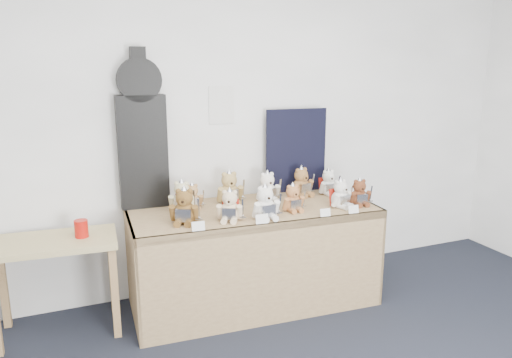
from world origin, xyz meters
name	(u,v)px	position (x,y,z in m)	size (l,w,h in m)	color
room_shell	(221,105)	(0.22, 2.49, 1.53)	(6.00, 6.00, 6.00)	white
display_table	(256,232)	(0.31, 1.99, 0.61)	(1.91, 0.88, 0.78)	brown
side_table	(55,257)	(-1.11, 2.17, 0.57)	(0.86, 0.52, 0.69)	tan
guitar_case	(142,131)	(-0.43, 2.42, 1.36)	(0.37, 0.12, 1.20)	black
navy_board	(296,151)	(0.84, 2.39, 1.13)	(0.53, 0.02, 0.71)	black
red_cup	(81,229)	(-0.92, 2.16, 0.75)	(0.09, 0.09, 0.12)	#B6130C
teddy_front_far_left	(184,208)	(-0.25, 1.92, 0.89)	(0.22, 0.22, 0.28)	brown
teddy_front_left	(230,207)	(0.05, 1.85, 0.88)	(0.20, 0.20, 0.25)	beige
teddy_front_centre	(265,204)	(0.30, 1.80, 0.89)	(0.22, 0.18, 0.28)	silver
teddy_front_right	(293,199)	(0.57, 1.89, 0.87)	(0.19, 0.15, 0.23)	#A66A3F
teddy_front_far_right	(341,195)	(0.95, 1.84, 0.88)	(0.21, 0.19, 0.25)	silver
teddy_front_end	(359,193)	(1.11, 1.83, 0.87)	(0.19, 0.16, 0.24)	brown
teddy_back_left	(182,198)	(-0.20, 2.20, 0.88)	(0.21, 0.21, 0.26)	beige
teddy_back_centre_left	(230,189)	(0.20, 2.27, 0.90)	(0.24, 0.19, 0.29)	tan
teddy_back_centre_right	(268,188)	(0.50, 2.21, 0.89)	(0.22, 0.17, 0.27)	white
teddy_back_right	(302,183)	(0.82, 2.24, 0.89)	(0.23, 0.20, 0.27)	olive
teddy_back_end	(328,183)	(1.05, 2.20, 0.87)	(0.19, 0.16, 0.24)	white
teddy_back_far_left	(192,197)	(-0.11, 2.24, 0.87)	(0.18, 0.15, 0.22)	#A57B4D
entry_card_a	(198,226)	(-0.21, 1.73, 0.81)	(0.09, 0.00, 0.06)	silver
entry_card_b	(262,219)	(0.24, 1.70, 0.82)	(0.09, 0.00, 0.07)	silver
entry_card_c	(325,213)	(0.72, 1.67, 0.81)	(0.08, 0.00, 0.06)	silver
entry_card_d	(354,209)	(0.95, 1.66, 0.81)	(0.08, 0.00, 0.06)	silver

